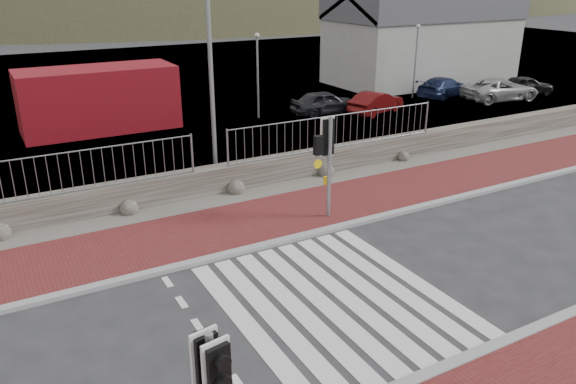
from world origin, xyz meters
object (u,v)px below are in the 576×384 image
traffic_signal_far (329,146)px  car_b (376,102)px  car_a (325,102)px  car_e (526,85)px  shipping_container (99,99)px  streetlight (214,44)px  traffic_signal_near (212,384)px  car_c (443,87)px  car_d (500,89)px

traffic_signal_far → car_b: size_ratio=0.89×
traffic_signal_far → car_b: (9.46, 10.04, -1.65)m
car_a → car_e: size_ratio=1.08×
shipping_container → car_e: 24.11m
streetlight → traffic_signal_far: bearing=-76.5°
shipping_container → traffic_signal_near: bearing=-98.0°
streetlight → shipping_container: (-2.02, 9.25, -3.25)m
streetlight → car_c: size_ratio=2.09×
traffic_signal_near → car_e: size_ratio=0.82×
streetlight → car_d: bearing=7.6°
traffic_signal_far → traffic_signal_near: bearing=49.2°
car_d → streetlight: bearing=112.4°
traffic_signal_far → car_d: size_ratio=0.69×
traffic_signal_near → car_d: (24.02, 16.45, -1.35)m
traffic_signal_near → streetlight: size_ratio=0.33×
car_c → car_b: bearing=86.9°
car_c → car_e: bearing=-129.0°
car_d → car_e: bearing=-73.4°
traffic_signal_far → car_e: traffic_signal_far is taller
car_b → traffic_signal_far: bearing=118.5°
streetlight → shipping_container: 10.01m
traffic_signal_near → car_a: traffic_signal_near is taller
traffic_signal_near → car_c: size_ratio=0.68×
traffic_signal_near → car_b: 23.56m
car_b → car_a: bearing=46.8°
car_b → shipping_container: bearing=56.6°
traffic_signal_near → car_d: size_ratio=0.61×
car_c → car_e: car_c is taller
shipping_container → car_a: shipping_container is taller
traffic_signal_near → car_a: bearing=43.8°
car_e → car_d: bearing=113.6°
shipping_container → car_d: bearing=-12.0°
car_a → car_d: 10.69m
traffic_signal_far → car_e: size_ratio=0.93×
car_a → car_c: size_ratio=0.90×
traffic_signal_far → streetlight: 5.23m
shipping_container → streetlight: bearing=-77.9°
shipping_container → car_e: size_ratio=2.07×
car_a → car_d: car_d is taller
shipping_container → car_b: shipping_container is taller
traffic_signal_far → car_a: bearing=-121.7°
traffic_signal_near → car_a: (13.52, 18.43, -1.36)m
traffic_signal_near → car_a: 22.90m
car_b → car_d: (8.12, -0.87, 0.05)m
traffic_signal_far → streetlight: size_ratio=0.37×
shipping_container → car_c: shipping_container is taller
car_c → car_e: 5.08m
traffic_signal_near → streetlight: (4.86, 11.62, 2.70)m
streetlight → car_d: streetlight is taller
shipping_container → car_e: shipping_container is taller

